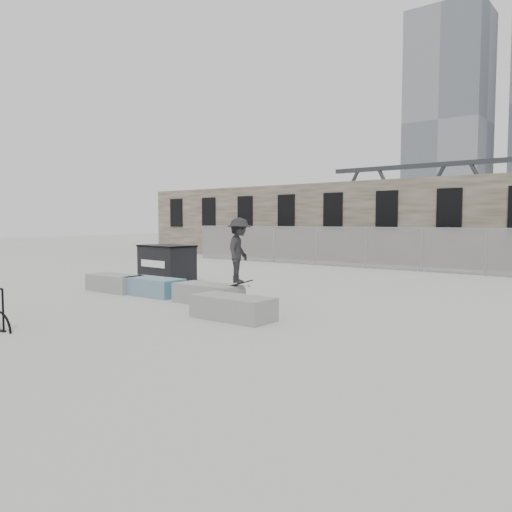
% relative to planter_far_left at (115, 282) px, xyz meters
% --- Properties ---
extents(ground, '(120.00, 120.00, 0.00)m').
position_rel_planter_far_left_xyz_m(ground, '(2.92, 0.03, -0.30)').
color(ground, '#B1B1AC').
rests_on(ground, ground).
extents(stone_wall, '(36.00, 2.58, 4.50)m').
position_rel_planter_far_left_xyz_m(stone_wall, '(2.92, 16.27, 1.96)').
color(stone_wall, brown).
rests_on(stone_wall, ground).
extents(chainlink_fence, '(22.06, 0.06, 2.02)m').
position_rel_planter_far_left_xyz_m(chainlink_fence, '(2.92, 12.53, 0.74)').
color(chainlink_fence, gray).
rests_on(chainlink_fence, ground).
extents(planter_far_left, '(2.00, 0.90, 0.55)m').
position_rel_planter_far_left_xyz_m(planter_far_left, '(0.00, 0.00, 0.00)').
color(planter_far_left, gray).
rests_on(planter_far_left, ground).
extents(planter_center_left, '(2.00, 0.90, 0.55)m').
position_rel_planter_far_left_xyz_m(planter_center_left, '(1.73, 0.16, 0.00)').
color(planter_center_left, '#2F698E').
rests_on(planter_center_left, ground).
extents(planter_center_right, '(2.00, 0.90, 0.55)m').
position_rel_planter_far_left_xyz_m(planter_center_right, '(4.10, 0.10, 0.00)').
color(planter_center_right, gray).
rests_on(planter_center_right, ground).
extents(planter_offset, '(2.00, 0.90, 0.55)m').
position_rel_planter_far_left_xyz_m(planter_offset, '(6.11, -1.18, 0.00)').
color(planter_offset, gray).
rests_on(planter_offset, ground).
extents(dumpster, '(2.22, 1.47, 1.40)m').
position_rel_planter_far_left_xyz_m(dumpster, '(-0.62, 2.82, 0.41)').
color(dumpster, black).
rests_on(dumpster, ground).
extents(skateboarder, '(1.06, 1.30, 1.91)m').
position_rel_planter_far_left_xyz_m(skateboarder, '(5.07, 0.30, 1.22)').
color(skateboarder, black).
rests_on(skateboarder, ground).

